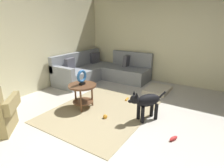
# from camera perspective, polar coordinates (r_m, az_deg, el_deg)

# --- Properties ---
(ground_plane) EXTENTS (6.00, 6.00, 0.10)m
(ground_plane) POSITION_cam_1_polar(r_m,az_deg,el_deg) (3.56, 4.39, -12.86)
(ground_plane) COLOR beige
(wall_back) EXTENTS (6.00, 0.12, 2.70)m
(wall_back) POSITION_cam_1_polar(r_m,az_deg,el_deg) (5.13, -26.20, 11.67)
(wall_back) COLOR beige
(wall_back) RESTS_ON ground_plane
(wall_right) EXTENTS (0.12, 6.00, 2.70)m
(wall_right) POSITION_cam_1_polar(r_m,az_deg,el_deg) (5.83, 18.91, 13.19)
(wall_right) COLOR beige
(wall_right) RESTS_ON ground_plane
(area_rug) EXTENTS (2.30, 1.90, 0.01)m
(area_rug) POSITION_cam_1_polar(r_m,az_deg,el_deg) (3.97, -3.57, -8.40)
(area_rug) COLOR tan
(area_rug) RESTS_ON ground_plane
(sectional_couch) EXTENTS (2.20, 2.25, 0.88)m
(sectional_couch) POSITION_cam_1_polar(r_m,az_deg,el_deg) (6.00, -3.55, 3.98)
(sectional_couch) COLOR gray
(sectional_couch) RESTS_ON ground_plane
(side_table) EXTENTS (0.60, 0.60, 0.54)m
(side_table) POSITION_cam_1_polar(r_m,az_deg,el_deg) (4.02, -9.13, -1.86)
(side_table) COLOR brown
(side_table) RESTS_ON ground_plane
(torus_sculpture) EXTENTS (0.28, 0.08, 0.33)m
(torus_sculpture) POSITION_cam_1_polar(r_m,az_deg,el_deg) (3.93, -9.35, 2.17)
(torus_sculpture) COLOR black
(torus_sculpture) RESTS_ON side_table
(dog_bed_mat) EXTENTS (0.80, 0.60, 0.09)m
(dog_bed_mat) POSITION_cam_1_polar(r_m,az_deg,el_deg) (5.22, 13.96, -1.68)
(dog_bed_mat) COLOR beige
(dog_bed_mat) RESTS_ON ground_plane
(dog) EXTENTS (0.74, 0.50, 0.63)m
(dog) POSITION_cam_1_polar(r_m,az_deg,el_deg) (3.55, 10.51, -5.46)
(dog) COLOR black
(dog) RESTS_ON ground_plane
(dog_toy_ball) EXTENTS (0.09, 0.09, 0.09)m
(dog_toy_ball) POSITION_cam_1_polar(r_m,az_deg,el_deg) (3.68, -2.14, -10.02)
(dog_toy_ball) COLOR orange
(dog_toy_ball) RESTS_ON ground_plane
(dog_toy_rope) EXTENTS (0.16, 0.08, 0.05)m
(dog_toy_rope) POSITION_cam_1_polar(r_m,az_deg,el_deg) (4.51, 4.60, -4.71)
(dog_toy_rope) COLOR orange
(dog_toy_rope) RESTS_ON ground_plane
(dog_toy_bone) EXTENTS (0.19, 0.13, 0.06)m
(dog_toy_bone) POSITION_cam_1_polar(r_m,az_deg,el_deg) (3.25, 18.52, -15.68)
(dog_toy_bone) COLOR red
(dog_toy_bone) RESTS_ON ground_plane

